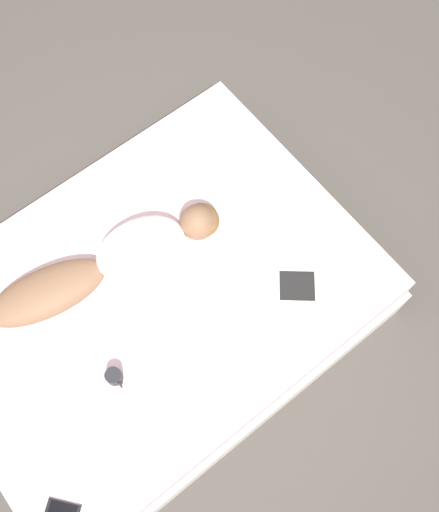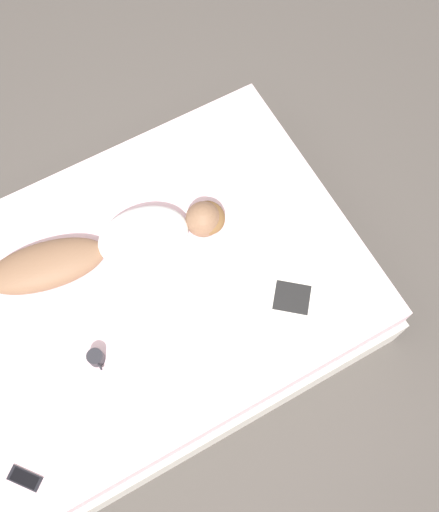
{
  "view_description": "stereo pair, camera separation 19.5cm",
  "coord_description": "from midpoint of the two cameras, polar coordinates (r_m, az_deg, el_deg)",
  "views": [
    {
      "loc": [
        1.02,
        -0.35,
        3.53
      ],
      "look_at": [
        0.08,
        0.39,
        0.59
      ],
      "focal_mm": 42.0,
      "sensor_mm": 36.0,
      "label": 1
    },
    {
      "loc": [
        1.13,
        -0.18,
        3.53
      ],
      "look_at": [
        0.08,
        0.39,
        0.59
      ],
      "focal_mm": 42.0,
      "sensor_mm": 36.0,
      "label": 2
    }
  ],
  "objects": [
    {
      "name": "ground_plane",
      "position": [
        3.7,
        -4.49,
        -5.22
      ],
      "size": [
        12.0,
        12.0,
        0.0
      ],
      "primitive_type": "plane",
      "color": "#4C4742"
    },
    {
      "name": "bed",
      "position": [
        3.45,
        -4.81,
        -3.95
      ],
      "size": [
        1.73,
        2.32,
        0.54
      ],
      "color": "beige",
      "rests_on": "ground_plane"
    },
    {
      "name": "person",
      "position": [
        3.19,
        -7.92,
        0.99
      ],
      "size": [
        0.52,
        1.32,
        0.2
      ],
      "rotation": [
        0.0,
        0.0,
        -0.2
      ],
      "color": "brown",
      "rests_on": "bed"
    },
    {
      "name": "open_magazine",
      "position": [
        3.22,
        8.93,
        -2.08
      ],
      "size": [
        0.56,
        0.53,
        0.01
      ],
      "rotation": [
        0.0,
        0.0,
        -0.69
      ],
      "color": "silver",
      "rests_on": "bed"
    },
    {
      "name": "coffee_mug",
      "position": [
        3.07,
        -9.89,
        -9.68
      ],
      "size": [
        0.11,
        0.08,
        0.08
      ],
      "color": "#232328",
      "rests_on": "bed"
    },
    {
      "name": "cell_phone",
      "position": [
        3.1,
        -16.26,
        -19.82
      ],
      "size": [
        0.17,
        0.15,
        0.01
      ],
      "rotation": [
        0.0,
        0.0,
        -0.89
      ],
      "color": "black",
      "rests_on": "bed"
    }
  ]
}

